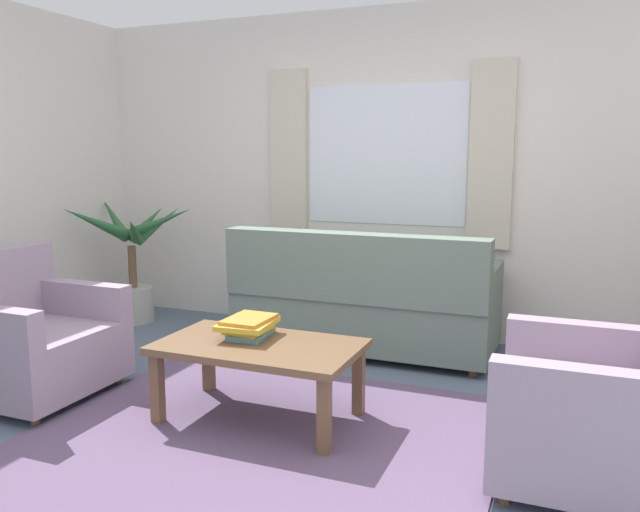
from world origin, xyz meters
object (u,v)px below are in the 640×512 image
(armchair_right, at_px, (606,408))
(book_stack_on_table, at_px, (249,326))
(couch, at_px, (363,303))
(potted_plant, at_px, (131,261))
(armchair_left, at_px, (27,338))
(coffee_table, at_px, (259,353))

(armchair_right, bearing_deg, book_stack_on_table, -94.13)
(couch, xyz_separation_m, book_stack_on_table, (-0.24, -1.31, 0.13))
(couch, distance_m, book_stack_on_table, 1.34)
(potted_plant, bearing_deg, armchair_left, -72.64)
(coffee_table, xyz_separation_m, book_stack_on_table, (-0.11, 0.09, 0.12))
(coffee_table, bearing_deg, potted_plant, 144.12)
(armchair_left, distance_m, coffee_table, 1.50)
(couch, distance_m, armchair_left, 2.27)
(potted_plant, bearing_deg, couch, -1.38)
(couch, relative_size, book_stack_on_table, 5.38)
(armchair_right, height_order, book_stack_on_table, armchair_right)
(coffee_table, height_order, potted_plant, potted_plant)
(armchair_left, height_order, book_stack_on_table, armchair_left)
(coffee_table, distance_m, book_stack_on_table, 0.18)
(armchair_left, xyz_separation_m, book_stack_on_table, (1.38, 0.27, 0.15))
(couch, bearing_deg, armchair_left, 44.19)
(armchair_right, bearing_deg, potted_plant, -111.96)
(armchair_left, relative_size, book_stack_on_table, 2.49)
(book_stack_on_table, xyz_separation_m, potted_plant, (-1.89, 1.36, 0.04))
(armchair_left, xyz_separation_m, potted_plant, (-0.51, 1.63, 0.19))
(armchair_right, relative_size, book_stack_on_table, 2.49)
(book_stack_on_table, bearing_deg, coffee_table, -39.16)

